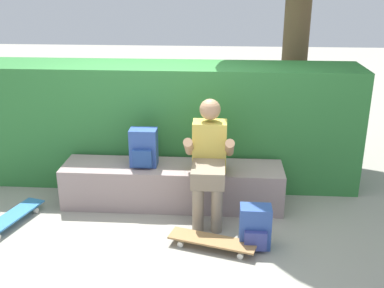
# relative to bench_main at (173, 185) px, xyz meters

# --- Properties ---
(ground_plane) EXTENTS (24.00, 24.00, 0.00)m
(ground_plane) POSITION_rel_bench_main_xyz_m (0.00, -0.36, -0.22)
(ground_plane) COLOR gray
(bench_main) EXTENTS (2.32, 0.51, 0.45)m
(bench_main) POSITION_rel_bench_main_xyz_m (0.00, 0.00, 0.00)
(bench_main) COLOR gray
(bench_main) RESTS_ON ground
(person_skater) EXTENTS (0.49, 0.62, 1.20)m
(person_skater) POSITION_rel_bench_main_xyz_m (0.39, -0.22, 0.42)
(person_skater) COLOR gold
(person_skater) RESTS_ON ground
(skateboard_near_person) EXTENTS (0.82, 0.41, 0.09)m
(skateboard_near_person) POSITION_rel_bench_main_xyz_m (0.45, -0.84, -0.15)
(skateboard_near_person) COLOR olive
(skateboard_near_person) RESTS_ON ground
(skateboard_beside_bench) EXTENTS (0.41, 0.82, 0.09)m
(skateboard_beside_bench) POSITION_rel_bench_main_xyz_m (-1.55, -0.55, -0.15)
(skateboard_beside_bench) COLOR teal
(skateboard_beside_bench) RESTS_ON ground
(backpack_on_bench) EXTENTS (0.28, 0.23, 0.40)m
(backpack_on_bench) POSITION_rel_bench_main_xyz_m (-0.30, -0.01, 0.42)
(backpack_on_bench) COLOR #2D4C99
(backpack_on_bench) RESTS_ON bench_main
(backpack_on_ground) EXTENTS (0.28, 0.23, 0.40)m
(backpack_on_ground) POSITION_rel_bench_main_xyz_m (0.83, -0.78, -0.03)
(backpack_on_ground) COLOR #2D4C99
(backpack_on_ground) RESTS_ON ground
(hedge_row) EXTENTS (4.41, 0.73, 1.39)m
(hedge_row) POSITION_rel_bench_main_xyz_m (-0.16, 0.66, 0.47)
(hedge_row) COLOR #2F7335
(hedge_row) RESTS_ON ground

